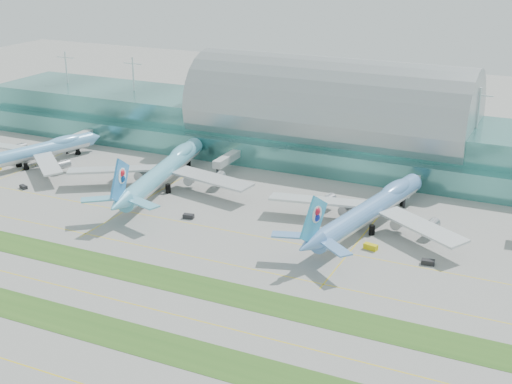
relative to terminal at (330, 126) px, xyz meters
The scene contains 16 objects.
ground 129.58m from the terminal, 90.00° to the right, with size 700.00×700.00×0.00m, color gray.
terminal is the anchor object (origin of this frame).
grass_strip_near 157.43m from the terminal, 90.00° to the right, with size 420.00×12.00×0.08m, color #2D591E.
grass_strip_far 127.58m from the terminal, 90.00° to the right, with size 420.00×12.00×0.08m, color #2D591E.
taxiline_a 177.36m from the terminal, 90.00° to the right, with size 420.00×0.35×0.01m, color yellow.
taxiline_b 143.50m from the terminal, 90.00° to the right, with size 420.00×0.35×0.01m, color yellow.
taxiline_c 111.70m from the terminal, 90.01° to the right, with size 420.00×0.35×0.01m, color yellow.
taxiline_d 89.92m from the terminal, 90.01° to the right, with size 420.00×0.35×0.01m, color yellow.
airliner_a 125.82m from the terminal, 149.59° to the right, with size 60.74×70.59×20.03m.
airliner_b 76.64m from the terminal, 125.19° to the right, with size 73.48×84.32×23.30m.
airliner_c 77.09m from the terminal, 60.10° to the right, with size 70.07×80.53×22.30m.
gse_b 126.96m from the terminal, 136.89° to the right, with size 3.56×1.64×1.35m, color black.
gse_c 91.47m from the terminal, 122.84° to the right, with size 3.20×1.68×1.34m, color black.
gse_d 88.55m from the terminal, 103.34° to the right, with size 3.68×1.98×1.54m, color black.
gse_e 94.59m from the terminal, 62.35° to the right, with size 4.29×1.91×1.78m, color #D1BB0C.
gse_f 106.70m from the terminal, 54.25° to the right, with size 3.88×2.12×1.50m, color black.
Camera 1 is at (96.58, -150.40, 93.40)m, focal length 50.00 mm.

